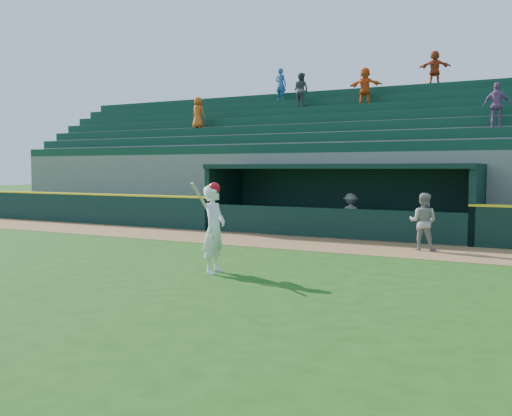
# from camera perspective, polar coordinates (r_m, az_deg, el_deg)

# --- Properties ---
(ground) EXTENTS (120.00, 120.00, 0.00)m
(ground) POSITION_cam_1_polar(r_m,az_deg,el_deg) (13.34, -3.25, -6.01)
(ground) COLOR #1D4A12
(ground) RESTS_ON ground
(warning_track) EXTENTS (40.00, 3.00, 0.01)m
(warning_track) POSITION_cam_1_polar(r_m,az_deg,el_deg) (17.66, 5.04, -3.53)
(warning_track) COLOR #906139
(warning_track) RESTS_ON ground
(field_wall_left) EXTENTS (15.50, 0.30, 1.20)m
(field_wall_left) POSITION_cam_1_polar(r_m,az_deg,el_deg) (26.12, -18.97, 0.02)
(field_wall_left) COLOR black
(field_wall_left) RESTS_ON ground
(wall_stripe_left) EXTENTS (15.50, 0.32, 0.06)m
(wall_stripe_left) POSITION_cam_1_polar(r_m,az_deg,el_deg) (26.09, -19.00, 1.40)
(wall_stripe_left) COLOR yellow
(wall_stripe_left) RESTS_ON field_wall_left
(dugout_player_front) EXTENTS (0.80, 0.63, 1.62)m
(dugout_player_front) POSITION_cam_1_polar(r_m,az_deg,el_deg) (16.73, 16.37, -1.32)
(dugout_player_front) COLOR gray
(dugout_player_front) RESTS_ON ground
(dugout_player_inside) EXTENTS (1.06, 0.80, 1.46)m
(dugout_player_inside) POSITION_cam_1_polar(r_m,az_deg,el_deg) (19.87, 9.45, -0.63)
(dugout_player_inside) COLOR gray
(dugout_player_inside) RESTS_ON ground
(dugout) EXTENTS (9.40, 2.80, 2.46)m
(dugout) POSITION_cam_1_polar(r_m,az_deg,el_deg) (20.42, 8.47, 1.27)
(dugout) COLOR slate
(dugout) RESTS_ON ground
(stands) EXTENTS (34.50, 6.25, 7.40)m
(stands) POSITION_cam_1_polar(r_m,az_deg,el_deg) (24.75, 12.09, 4.10)
(stands) COLOR slate
(stands) RESTS_ON ground
(batter_at_plate) EXTENTS (0.61, 0.84, 2.02)m
(batter_at_plate) POSITION_cam_1_polar(r_m,az_deg,el_deg) (12.60, -4.21, -2.00)
(batter_at_plate) COLOR white
(batter_at_plate) RESTS_ON ground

